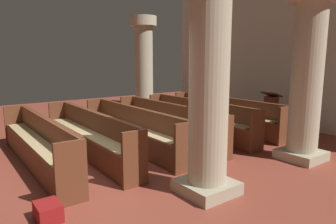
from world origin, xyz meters
name	(u,v)px	position (x,y,z in m)	size (l,w,h in m)	color
ground_plane	(97,171)	(0.00, 0.00, 0.00)	(19.20, 19.20, 0.00)	brown
back_wall	(296,49)	(0.00, 6.08, 2.25)	(10.00, 0.16, 4.50)	silver
pew_row_0	(224,113)	(-0.88, 4.17, 0.49)	(3.82, 0.47, 0.89)	brown
pew_row_1	(197,117)	(-0.88, 3.18, 0.49)	(3.82, 0.46, 0.89)	brown
pew_row_2	(167,121)	(-0.88, 2.19, 0.49)	(3.82, 0.46, 0.89)	brown
pew_row_3	(131,126)	(-0.88, 1.20, 0.49)	(3.82, 0.47, 0.89)	brown
pew_row_4	(88,133)	(-0.88, 0.22, 0.49)	(3.82, 0.46, 0.89)	brown
pew_row_5	(37,141)	(-0.88, -0.77, 0.49)	(3.82, 0.46, 0.89)	brown
pillar_aisle_side	(307,72)	(1.80, 3.51, 1.71)	(0.83, 0.83, 3.28)	tan
pillar_far_side	(144,67)	(-3.52, 3.22, 1.71)	(0.83, 0.83, 3.28)	tan
pillar_aisle_rear	(209,77)	(1.80, 0.95, 1.71)	(0.83, 0.83, 3.28)	tan
lectern	(270,114)	(-0.06, 5.14, 0.45)	(0.48, 0.45, 1.08)	#562B1A
hymn_book	(201,100)	(-0.97, 3.37, 0.91)	(0.14, 0.18, 0.03)	maroon
kneeler_box_red	(48,212)	(1.21, -1.17, 0.11)	(0.37, 0.28, 0.22)	maroon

